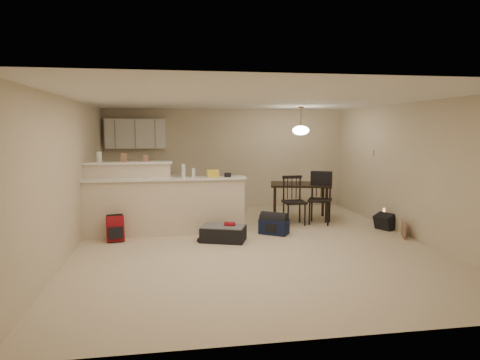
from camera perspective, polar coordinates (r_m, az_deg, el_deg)
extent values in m
plane|color=beige|center=(7.63, 1.61, -8.46)|extent=(7.00, 7.00, 0.00)
plane|color=white|center=(7.37, 1.68, 10.63)|extent=(7.00, 7.00, 0.00)
cube|color=beige|center=(10.84, -1.88, 2.79)|extent=(6.00, 0.02, 2.50)
cube|color=beige|center=(4.05, 11.12, -4.11)|extent=(6.00, 0.02, 2.50)
cube|color=beige|center=(7.44, -21.69, 0.47)|extent=(0.02, 7.00, 2.50)
cube|color=beige|center=(8.49, 21.94, 1.19)|extent=(0.02, 7.00, 2.50)
cube|color=beige|center=(8.26, -9.88, -3.64)|extent=(3.00, 0.28, 1.05)
cube|color=white|center=(8.18, -9.96, 0.11)|extent=(3.08, 0.38, 0.04)
cube|color=beige|center=(8.49, -14.62, -2.46)|extent=(1.60, 0.24, 1.35)
cube|color=white|center=(8.41, -14.76, 2.23)|extent=(1.68, 0.34, 0.04)
cube|color=white|center=(10.57, -13.74, 6.03)|extent=(1.40, 0.34, 0.70)
cube|color=white|center=(10.55, -12.48, -1.85)|extent=(1.80, 0.60, 0.90)
cube|color=beige|center=(9.82, 17.25, 3.53)|extent=(0.02, 0.12, 0.12)
cylinder|color=silver|center=(8.46, -18.28, 2.95)|extent=(0.10, 0.10, 0.20)
cube|color=#996A4E|center=(8.40, -15.22, 2.90)|extent=(0.10, 0.07, 0.16)
cube|color=#996A4E|center=(8.37, -12.45, 2.82)|extent=(0.08, 0.06, 0.12)
cylinder|color=silver|center=(8.17, -7.54, 1.21)|extent=(0.07, 0.07, 0.26)
cylinder|color=silver|center=(8.18, -6.22, 0.95)|extent=(0.06, 0.06, 0.18)
cube|color=#996A4E|center=(8.21, -3.64, 0.86)|extent=(0.22, 0.18, 0.14)
cube|color=#996A4E|center=(8.24, -1.65, 0.69)|extent=(0.12, 0.10, 0.08)
cube|color=black|center=(9.62, 7.99, -0.60)|extent=(1.45, 1.14, 0.04)
cylinder|color=black|center=(9.32, 4.66, -3.28)|extent=(0.06, 0.06, 0.76)
cylinder|color=black|center=(9.39, 11.47, -3.32)|extent=(0.06, 0.06, 0.76)
cylinder|color=black|center=(9.99, 4.64, -2.60)|extent=(0.06, 0.06, 0.76)
cylinder|color=black|center=(10.06, 10.99, -2.64)|extent=(0.06, 0.06, 0.76)
cylinder|color=brown|center=(9.54, 8.13, 8.19)|extent=(0.02, 0.02, 0.50)
cylinder|color=brown|center=(9.55, 8.16, 9.57)|extent=(0.12, 0.12, 0.03)
ellipsoid|color=white|center=(9.54, 8.11, 6.57)|extent=(0.36, 0.36, 0.20)
cube|color=black|center=(7.77, -2.22, -7.19)|extent=(0.90, 0.73, 0.26)
cube|color=maroon|center=(8.05, -16.30, -6.25)|extent=(0.33, 0.24, 0.46)
cube|color=#111935|center=(8.28, 4.55, -6.21)|extent=(0.61, 0.54, 0.29)
cube|color=black|center=(9.09, 18.73, -5.32)|extent=(0.37, 0.42, 0.31)
cube|color=#996A4E|center=(8.53, 20.96, -6.24)|extent=(0.16, 0.37, 0.30)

